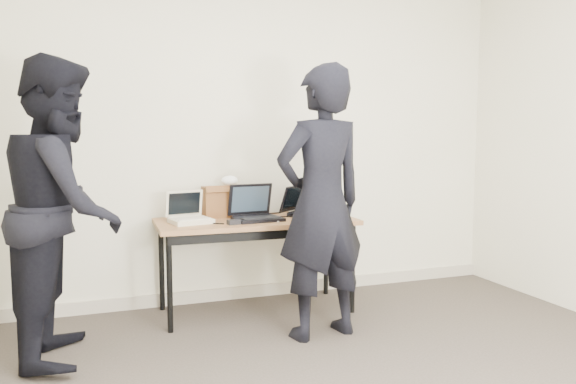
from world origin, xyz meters
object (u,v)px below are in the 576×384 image
person_observer (64,209)px  leather_satchel (226,201)px  equipment_box (322,203)px  person_typist (321,203)px  laptop_right (303,208)px  laptop_center (255,212)px  desk (256,227)px  laptop_beige (189,216)px

person_observer → leather_satchel: bearing=-54.9°
equipment_box → person_typist: (-0.37, -0.84, 0.12)m
laptop_right → leather_satchel: 0.63m
laptop_center → person_typist: bearing=-72.7°
person_typist → person_observer: (-1.61, 0.24, 0.00)m
desk → equipment_box: 0.67m
person_typist → equipment_box: bearing=-124.2°
equipment_box → person_observer: 2.07m
desk → person_typist: bearing=-66.6°
equipment_box → person_observer: bearing=-163.3°
laptop_beige → person_observer: person_observer is taller
laptop_center → person_observer: (-1.34, -0.41, 0.14)m
equipment_box → desk: bearing=-163.1°
desk → laptop_center: size_ratio=4.05×
person_observer → laptop_beige: bearing=-55.8°
desk → person_typist: (0.26, -0.64, 0.25)m
laptop_beige → leather_satchel: leather_satchel is taller
desk → laptop_beige: bearing=177.5°
leather_satchel → equipment_box: leather_satchel is taller
laptop_beige → laptop_right: 0.95m
equipment_box → person_typist: bearing=-113.9°
equipment_box → leather_satchel: bearing=177.5°
laptop_center → leather_satchel: 0.29m
laptop_center → person_observer: 1.41m
desk → equipment_box: size_ratio=5.81×
laptop_beige → laptop_center: 0.50m
leather_satchel → laptop_right: bearing=-10.5°
laptop_beige → leather_satchel: size_ratio=0.90×
laptop_beige → person_observer: bearing=-163.4°
laptop_right → laptop_beige: bearing=145.6°
person_typist → laptop_right: bearing=-113.0°
equipment_box → person_typist: person_typist is taller
person_observer → equipment_box: bearing=-66.5°
desk → person_observer: 1.43m
desk → laptop_center: laptop_center is taller
desk → leather_satchel: (-0.18, 0.23, 0.19)m
laptop_beige → person_observer: size_ratio=0.18×
laptop_beige → equipment_box: bearing=-2.9°
laptop_center → laptop_right: (0.44, 0.13, -0.01)m
laptop_center → laptop_right: 0.46m
desk → person_typist: size_ratio=0.83×
laptop_right → person_observer: bearing=156.2°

